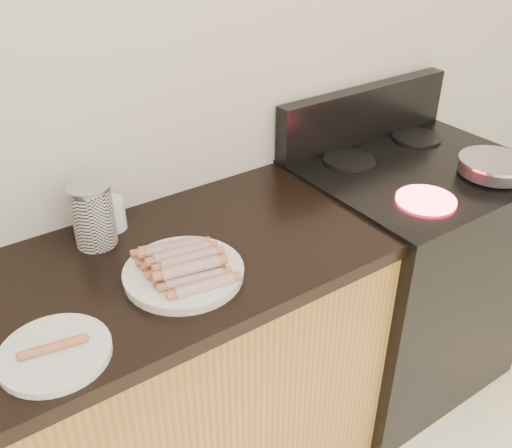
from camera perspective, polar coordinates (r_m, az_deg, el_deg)
wall_back at (r=1.65m, az=-9.72°, el=15.14°), size 4.00×0.04×2.60m
stove at (r=2.24m, az=14.43°, el=-4.92°), size 0.76×0.65×0.91m
stove_panel at (r=2.15m, az=10.79°, el=10.78°), size 0.76×0.06×0.20m
burner_near_left at (r=1.80m, az=16.63°, el=2.34°), size 0.18×0.18×0.01m
burner_near_right at (r=2.05m, az=22.82°, el=4.91°), size 0.18×0.18×0.01m
burner_far_left at (r=2.00m, az=9.29°, el=6.35°), size 0.18×0.18×0.01m
burner_far_right at (r=2.23m, az=15.77°, el=8.33°), size 0.18×0.18×0.01m
frying_pan at (r=2.02m, az=22.82°, el=5.35°), size 0.23×0.40×0.05m
main_plate at (r=1.43m, az=-7.23°, el=-5.00°), size 0.39×0.39×0.02m
side_plate at (r=1.28m, az=-19.46°, el=-12.09°), size 0.28×0.28×0.02m
hotdog_pile at (r=1.41m, az=-7.32°, el=-3.88°), size 0.14×0.25×0.06m
plain_sausages at (r=1.27m, az=-19.61°, el=-11.49°), size 0.13×0.04×0.02m
canister at (r=1.57m, az=-16.00°, el=0.86°), size 0.11×0.11×0.18m
mug at (r=1.64m, az=-14.20°, el=0.97°), size 0.09×0.09×0.09m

